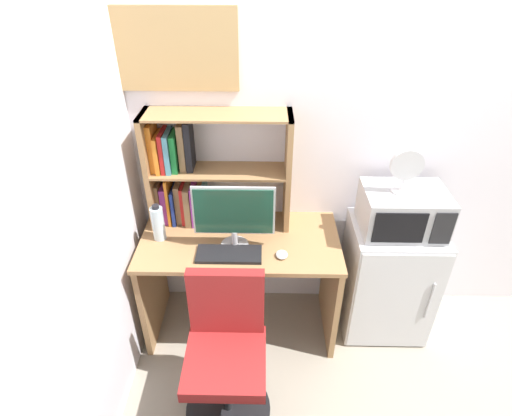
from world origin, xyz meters
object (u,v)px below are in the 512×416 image
object	(u,v)px
desk_fan	(405,169)
computer_mouse	(282,255)
wall_corkboard	(167,50)
monitor	(234,214)
desk_chair	(227,359)
hutch_bookshelf	(195,173)
mini_fridge	(387,278)
keyboard	(229,254)
water_bottle	(158,223)
microwave	(403,211)

from	to	relation	value
desk_fan	computer_mouse	bearing A→B (deg)	-163.01
desk_fan	wall_corkboard	bearing A→B (deg)	169.30
monitor	desk_fan	distance (m)	1.00
monitor	computer_mouse	size ratio (longest dim) A/B	5.74
computer_mouse	desk_chair	size ratio (longest dim) A/B	0.09
wall_corkboard	monitor	bearing A→B (deg)	-45.19
computer_mouse	monitor	bearing A→B (deg)	161.38
monitor	desk_chair	size ratio (longest dim) A/B	0.52
hutch_bookshelf	mini_fridge	distance (m)	1.45
keyboard	monitor	bearing A→B (deg)	73.02
keyboard	water_bottle	size ratio (longest dim) A/B	1.58
mini_fridge	wall_corkboard	size ratio (longest dim) A/B	1.06
hutch_bookshelf	monitor	world-z (taller)	hutch_bookshelf
keyboard	desk_fan	world-z (taller)	desk_fan
keyboard	water_bottle	xyz separation A→B (m)	(-0.44, 0.16, 0.10)
monitor	computer_mouse	world-z (taller)	monitor
wall_corkboard	desk_fan	bearing A→B (deg)	-10.70
microwave	hutch_bookshelf	bearing A→B (deg)	173.28
mini_fridge	hutch_bookshelf	bearing A→B (deg)	173.14
wall_corkboard	microwave	bearing A→B (deg)	-10.12
water_bottle	hutch_bookshelf	bearing A→B (deg)	43.02
monitor	hutch_bookshelf	bearing A→B (deg)	133.01
desk_chair	wall_corkboard	distance (m)	1.70
water_bottle	desk_fan	xyz separation A→B (m)	(1.42, 0.05, 0.36)
keyboard	wall_corkboard	world-z (taller)	wall_corkboard
monitor	desk_fan	bearing A→B (deg)	6.79
keyboard	computer_mouse	xyz separation A→B (m)	(0.31, -0.00, 0.00)
computer_mouse	wall_corkboard	size ratio (longest dim) A/B	0.11
mini_fridge	wall_corkboard	bearing A→B (deg)	169.75
water_bottle	wall_corkboard	distance (m)	0.99
hutch_bookshelf	wall_corkboard	bearing A→B (deg)	139.28
hutch_bookshelf	wall_corkboard	world-z (taller)	wall_corkboard
hutch_bookshelf	mini_fridge	size ratio (longest dim) A/B	1.05
water_bottle	desk_chair	distance (m)	0.88
desk_fan	desk_chair	distance (m)	1.44
computer_mouse	water_bottle	bearing A→B (deg)	167.78
water_bottle	monitor	bearing A→B (deg)	-8.22
desk_fan	desk_chair	world-z (taller)	desk_fan
wall_corkboard	desk_chair	bearing A→B (deg)	-69.18
microwave	monitor	bearing A→B (deg)	-173.17
hutch_bookshelf	keyboard	world-z (taller)	hutch_bookshelf
monitor	mini_fridge	world-z (taller)	monitor
water_bottle	desk_chair	xyz separation A→B (m)	(0.44, -0.60, -0.48)
desk_fan	wall_corkboard	size ratio (longest dim) A/B	0.35
wall_corkboard	hutch_bookshelf	bearing A→B (deg)	-40.72
mini_fridge	wall_corkboard	xyz separation A→B (m)	(-1.36, 0.25, 1.40)
hutch_bookshelf	desk_chair	size ratio (longest dim) A/B	0.95
hutch_bookshelf	desk_chair	bearing A→B (deg)	-74.04
microwave	desk_chair	size ratio (longest dim) A/B	0.53
desk_fan	wall_corkboard	distance (m)	1.46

